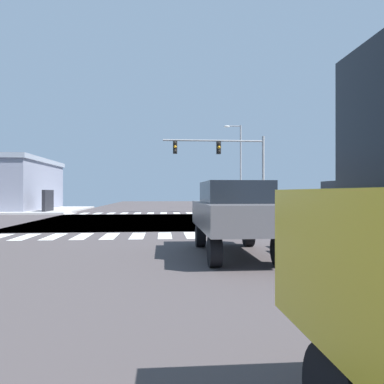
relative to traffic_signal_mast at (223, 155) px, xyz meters
name	(u,v)px	position (x,y,z in m)	size (l,w,h in m)	color
ground	(160,221)	(-4.94, -7.49, -4.57)	(90.00, 90.00, 0.05)	#453E3F
sidewalk_corner_ne	(301,209)	(8.06, 4.51, -4.48)	(12.00, 12.00, 0.14)	#B2ADA3
sidewalk_corner_nw	(11,210)	(-17.94, 4.51, -4.48)	(12.00, 12.00, 0.14)	#AEABAA
crosswalk_near	(151,236)	(-5.19, -14.79, -4.54)	(13.50, 2.00, 0.01)	white
crosswalk_far	(157,213)	(-5.19, -0.19, -4.54)	(13.50, 2.00, 0.01)	white
traffic_signal_mast	(223,155)	(0.00, 0.00, 0.00)	(8.08, 0.55, 6.08)	gray
street_lamp	(238,159)	(2.79, 7.44, 0.42)	(1.78, 0.32, 8.34)	gray
sedan_nearside_1	(234,211)	(-2.94, -19.07, -3.43)	(1.80, 4.30, 1.88)	black
sedan_outer_4	(375,214)	(0.06, -20.32, -3.43)	(1.80, 4.30, 1.88)	black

